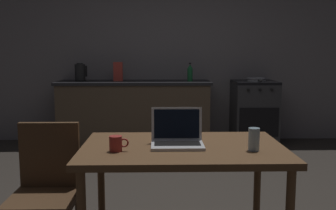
{
  "coord_description": "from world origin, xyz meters",
  "views": [
    {
      "loc": [
        -0.16,
        -3.28,
        1.32
      ],
      "look_at": [
        -0.07,
        0.65,
        0.78
      ],
      "focal_mm": 41.77,
      "sensor_mm": 36.0,
      "label": 1
    }
  ],
  "objects": [
    {
      "name": "electric_kettle",
      "position": [
        -1.27,
        2.25,
        1.03
      ],
      "size": [
        0.17,
        0.15,
        0.25
      ],
      "color": "black",
      "rests_on": "kitchen_counter"
    },
    {
      "name": "chair",
      "position": [
        -0.86,
        -0.92,
        0.5
      ],
      "size": [
        0.4,
        0.4,
        0.87
      ],
      "rotation": [
        0.0,
        0.0,
        -0.29
      ],
      "color": "#4C331E",
      "rests_on": "ground_plane"
    },
    {
      "name": "frying_pan",
      "position": [
        1.22,
        2.22,
        0.94
      ],
      "size": [
        0.27,
        0.44,
        0.05
      ],
      "color": "gray",
      "rests_on": "stove_oven"
    },
    {
      "name": "laptop",
      "position": [
        -0.05,
        -0.91,
        0.79
      ],
      "size": [
        0.32,
        0.24,
        0.23
      ],
      "rotation": [
        0.0,
        0.0,
        -0.22
      ],
      "color": "silver",
      "rests_on": "dining_table"
    },
    {
      "name": "stove_oven",
      "position": [
        1.21,
        2.25,
        0.45
      ],
      "size": [
        0.6,
        0.62,
        0.91
      ],
      "color": "#2D2D30",
      "rests_on": "ground_plane"
    },
    {
      "name": "coffee_mug",
      "position": [
        -0.41,
        -1.05,
        0.79
      ],
      "size": [
        0.11,
        0.08,
        0.09
      ],
      "color": "#9E2D28",
      "rests_on": "dining_table"
    },
    {
      "name": "ground_plane",
      "position": [
        0.0,
        0.0,
        0.0
      ],
      "size": [
        12.0,
        12.0,
        0.0
      ],
      "primitive_type": "plane",
      "color": "#2D2823"
    },
    {
      "name": "drinking_glass",
      "position": [
        0.4,
        -1.05,
        0.81
      ],
      "size": [
        0.07,
        0.07,
        0.13
      ],
      "color": "#99B7C6",
      "rests_on": "dining_table"
    },
    {
      "name": "bottle",
      "position": [
        0.28,
        2.2,
        1.03
      ],
      "size": [
        0.07,
        0.07,
        0.26
      ],
      "color": "#19592D",
      "rests_on": "kitchen_counter"
    },
    {
      "name": "cereal_box",
      "position": [
        -0.74,
        2.27,
        1.04
      ],
      "size": [
        0.13,
        0.05,
        0.27
      ],
      "color": "#B2382D",
      "rests_on": "kitchen_counter"
    },
    {
      "name": "dining_table",
      "position": [
        -0.01,
        -0.92,
        0.67
      ],
      "size": [
        1.25,
        0.82,
        0.74
      ],
      "color": "brown",
      "rests_on": "ground_plane"
    },
    {
      "name": "kitchen_counter",
      "position": [
        -0.51,
        2.25,
        0.46
      ],
      "size": [
        2.16,
        0.64,
        0.91
      ],
      "color": "#4C3D2D",
      "rests_on": "ground_plane"
    },
    {
      "name": "back_wall",
      "position": [
        0.3,
        2.6,
        1.37
      ],
      "size": [
        6.4,
        0.1,
        2.74
      ],
      "primitive_type": "cube",
      "color": "slate",
      "rests_on": "ground_plane"
    }
  ]
}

